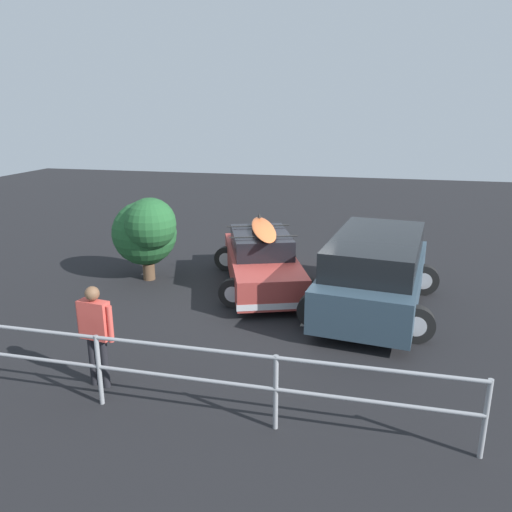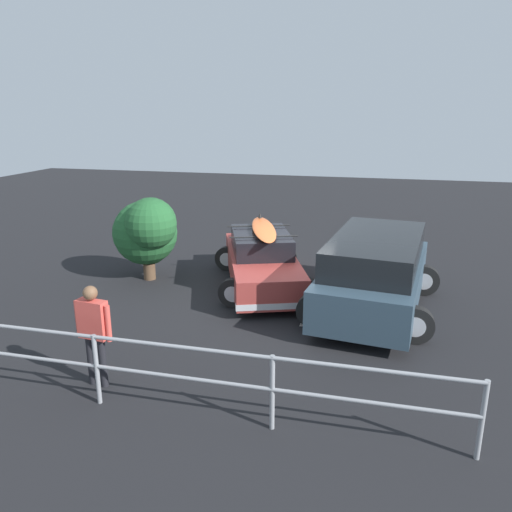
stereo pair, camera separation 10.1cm
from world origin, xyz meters
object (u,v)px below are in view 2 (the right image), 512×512
Objects in this scene: person_bystander at (94,327)px; bush_near_left at (148,231)px; sedan_car at (262,261)px; suv_car at (375,272)px.

bush_near_left is at bearing -73.53° from person_bystander.
bush_near_left is (2.97, 0.16, 0.64)m from sedan_car.
bush_near_left is at bearing -7.90° from suv_car.
suv_car is 5.81m from bush_near_left.
sedan_car is 2.74× the size of person_bystander.
sedan_car is 0.95× the size of suv_car.
bush_near_left reaches higher than person_bystander.
sedan_car is 5.48m from person_bystander.
suv_car is 2.26× the size of bush_near_left.
suv_car is 6.04m from person_bystander.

